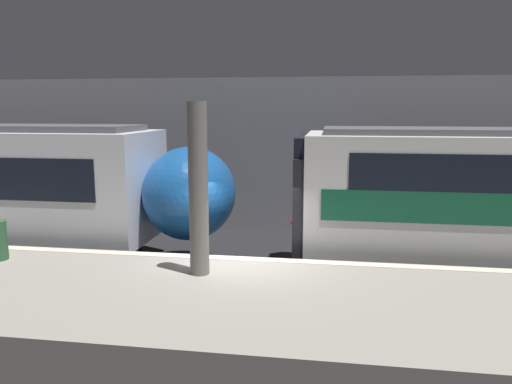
% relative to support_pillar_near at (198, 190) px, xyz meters
% --- Properties ---
extents(ground_plane, '(120.00, 120.00, 0.00)m').
position_rel_support_pillar_near_xyz_m(ground_plane, '(0.55, 1.23, -2.71)').
color(ground_plane, black).
extents(platform, '(40.00, 4.35, 1.04)m').
position_rel_support_pillar_near_xyz_m(platform, '(0.55, -0.95, -2.19)').
color(platform, gray).
rests_on(platform, ground).
extents(station_rear_barrier, '(50.00, 0.15, 5.29)m').
position_rel_support_pillar_near_xyz_m(station_rear_barrier, '(0.55, 7.85, -0.07)').
color(station_rear_barrier, '#939399').
rests_on(station_rear_barrier, ground).
extents(support_pillar_near, '(0.38, 0.38, 3.35)m').
position_rel_support_pillar_near_xyz_m(support_pillar_near, '(0.00, 0.00, 0.00)').
color(support_pillar_near, slate).
rests_on(support_pillar_near, platform).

